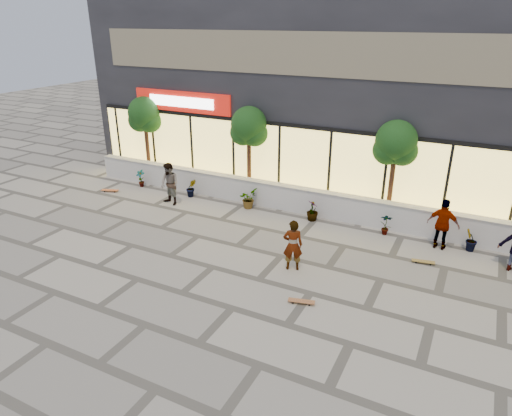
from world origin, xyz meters
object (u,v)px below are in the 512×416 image
at_px(skateboard_center, 301,301).
at_px(skateboard_left, 110,190).
at_px(skater_left, 170,184).
at_px(tree_midwest, 249,129).
at_px(tree_west, 145,117).
at_px(skater_right_near, 443,225).
at_px(tree_mideast, 396,146).
at_px(skateboard_right_near, 423,261).
at_px(skater_center, 293,245).

xyz_separation_m(skateboard_center, skateboard_left, (-10.91, 4.22, 0.00)).
relative_size(skater_left, skateboard_left, 2.23).
bearing_deg(tree_midwest, tree_west, 180.00).
height_order(skater_left, skateboard_center, skater_left).
height_order(tree_west, skater_right_near, tree_west).
bearing_deg(tree_mideast, skater_right_near, -35.60).
bearing_deg(skateboard_left, skater_left, -19.09).
bearing_deg(tree_midwest, tree_mideast, 0.00).
xyz_separation_m(tree_west, skateboard_right_near, (13.26, -2.82, -2.91)).
xyz_separation_m(tree_mideast, skater_right_near, (2.09, -1.49, -2.09)).
height_order(skater_right_near, skateboard_left, skater_right_near).
relative_size(tree_west, skateboard_left, 4.91).
relative_size(tree_west, skateboard_right_near, 5.36).
relative_size(skateboard_center, skateboard_left, 0.96).
xyz_separation_m(skater_left, skateboard_left, (-3.34, -0.06, -0.81)).
bearing_deg(skateboard_right_near, tree_midwest, 149.72).
bearing_deg(tree_west, skater_right_near, -6.28).
bearing_deg(skater_right_near, tree_mideast, -28.71).
bearing_deg(skateboard_left, tree_west, 62.47).
distance_m(tree_west, tree_midwest, 5.50).
xyz_separation_m(tree_west, skateboard_center, (10.60, -6.65, -2.91)).
height_order(tree_west, skateboard_right_near, tree_west).
height_order(tree_west, tree_midwest, same).
distance_m(skater_center, skateboard_center, 2.03).
height_order(skater_center, skateboard_center, skater_center).
distance_m(tree_west, skater_left, 4.37).
height_order(tree_midwest, skater_right_near, tree_midwest).
relative_size(skateboard_center, skateboard_right_near, 1.04).
xyz_separation_m(tree_west, skateboard_left, (-0.32, -2.43, -2.91)).
distance_m(tree_west, skateboard_center, 12.84).
bearing_deg(skater_left, skater_right_near, 19.07).
height_order(tree_west, skater_center, tree_west).
distance_m(skater_left, skateboard_center, 8.74).
height_order(skateboard_left, skateboard_right_near, skateboard_left).
distance_m(tree_mideast, skateboard_left, 12.41).
distance_m(tree_west, skater_right_near, 13.83).
bearing_deg(skater_center, tree_west, -51.27).
bearing_deg(skater_center, tree_midwest, -74.25).
bearing_deg(tree_mideast, skater_center, -110.30).
relative_size(tree_mideast, skater_center, 2.36).
bearing_deg(skater_center, skateboard_right_near, -172.39).
relative_size(skater_center, skater_right_near, 0.93).
bearing_deg(tree_midwest, skater_left, -136.30).
xyz_separation_m(skater_right_near, skateboard_center, (-2.99, -5.16, -0.82)).
bearing_deg(tree_mideast, skateboard_left, -168.38).
xyz_separation_m(tree_west, tree_mideast, (11.50, 0.00, 0.00)).
relative_size(skater_center, skateboard_center, 2.18).
xyz_separation_m(tree_midwest, skater_right_near, (8.09, -1.49, -2.09)).
height_order(skater_right_near, skateboard_right_near, skater_right_near).
relative_size(tree_midwest, skater_right_near, 2.20).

